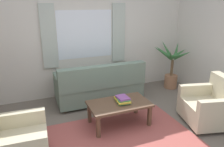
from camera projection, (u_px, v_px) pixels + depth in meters
name	position (u px, v px, depth m)	size (l,w,h in m)	color
ground_plane	(124.00, 141.00, 3.56)	(6.24, 6.24, 0.00)	#6B6056
wall_back	(85.00, 40.00, 5.14)	(5.32, 0.12, 2.60)	silver
window_with_curtains	(85.00, 35.00, 5.02)	(1.98, 0.07, 1.40)	white
area_rug	(124.00, 141.00, 3.56)	(2.39, 1.82, 0.01)	#9E4C47
couch	(100.00, 86.00, 4.87)	(1.90, 0.82, 0.92)	slate
armchair_left	(12.00, 145.00, 2.90)	(0.86, 0.88, 0.88)	#BCB293
armchair_right	(211.00, 106.00, 3.99)	(1.00, 1.01, 0.88)	#BCB293
coffee_table	(119.00, 106.00, 3.93)	(1.10, 0.64, 0.44)	brown
book_stack_on_table	(122.00, 99.00, 3.93)	(0.26, 0.34, 0.11)	#387F4C
potted_plant	(171.00, 66.00, 5.61)	(1.09, 1.07, 1.20)	#9E6B4C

